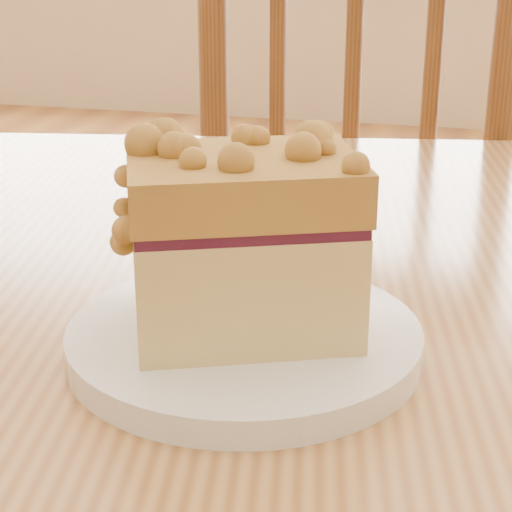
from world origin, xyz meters
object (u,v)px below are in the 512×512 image
Objects in this scene: cake_slice at (243,238)px; plate at (244,341)px; cafe_table_main at (176,361)px; cafe_chair_main at (365,254)px.

plate is at bearing -30.03° from cake_slice.
cake_slice is (0.10, -0.16, 0.18)m from cafe_table_main.
cake_slice is at bearing 94.25° from cafe_chair_main.
cafe_table_main is 0.22m from plate.
cake_slice is at bearing 171.95° from plate.
plate is at bearing -67.71° from cafe_table_main.
cafe_chair_main reaches higher than plate.
cafe_chair_main is at bearing 72.45° from cafe_table_main.
cafe_chair_main is 0.84m from plate.
cake_slice is at bearing -67.81° from cafe_table_main.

